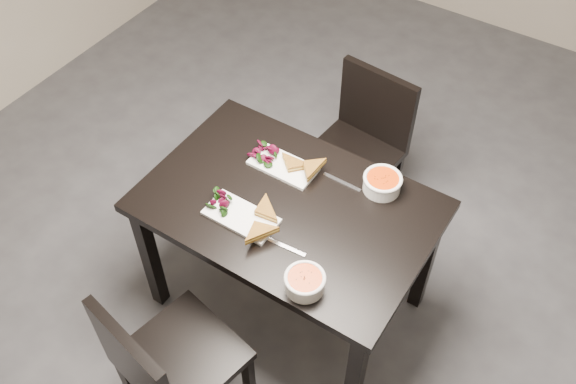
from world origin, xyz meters
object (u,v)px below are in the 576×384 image
object	(u,v)px
chair_near	(165,363)
plate_near	(241,217)
table	(288,218)
soup_bowl_near	(305,281)
chair_far	(362,140)
plate_far	(283,166)
soup_bowl_far	(382,182)

from	to	relation	value
chair_near	plate_near	bearing A→B (deg)	104.78
table	soup_bowl_near	xyz separation A→B (m)	(0.27, -0.31, 0.14)
chair_far	table	bearing A→B (deg)	-82.22
chair_far	soup_bowl_near	xyz separation A→B (m)	(0.31, -1.06, 0.30)
table	chair_near	size ratio (longest dim) A/B	1.41
table	soup_bowl_near	world-z (taller)	soup_bowl_near
chair_near	plate_far	distance (m)	0.95
soup_bowl_near	plate_far	size ratio (longest dim) A/B	0.53
plate_near	soup_bowl_near	world-z (taller)	soup_bowl_near
plate_near	table	bearing A→B (deg)	55.27
chair_far	soup_bowl_near	size ratio (longest dim) A/B	5.47
plate_far	plate_near	bearing A→B (deg)	-87.85
plate_near	plate_far	bearing A→B (deg)	92.15
plate_far	soup_bowl_near	bearing A→B (deg)	-49.45
table	plate_far	xyz separation A→B (m)	(-0.13, 0.16, 0.11)
table	soup_bowl_near	distance (m)	0.44
plate_near	plate_far	world-z (taller)	same
chair_far	plate_far	size ratio (longest dim) A/B	2.90
plate_near	plate_far	size ratio (longest dim) A/B	1.02
plate_far	soup_bowl_far	bearing A→B (deg)	15.89
chair_far	plate_far	world-z (taller)	chair_far
plate_far	soup_bowl_far	xyz separation A→B (m)	(0.42, 0.12, 0.03)
chair_near	table	bearing A→B (deg)	95.06
table	soup_bowl_far	bearing A→B (deg)	44.22
table	chair_far	distance (m)	0.77
plate_near	soup_bowl_far	distance (m)	0.61
plate_near	chair_far	bearing A→B (deg)	84.71
table	soup_bowl_far	xyz separation A→B (m)	(0.29, 0.28, 0.14)
table	plate_near	xyz separation A→B (m)	(-0.12, -0.17, 0.11)
table	soup_bowl_near	size ratio (longest dim) A/B	7.72
soup_bowl_far	chair_near	bearing A→B (deg)	-109.89
plate_near	soup_bowl_far	size ratio (longest dim) A/B	1.82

